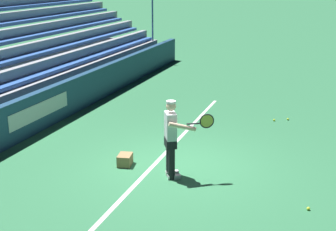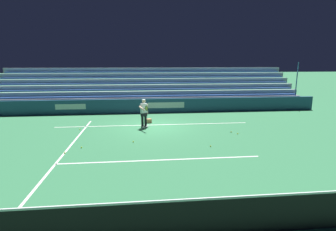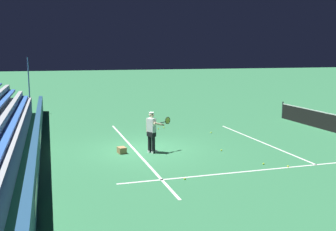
{
  "view_description": "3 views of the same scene",
  "coord_description": "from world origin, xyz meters",
  "views": [
    {
      "loc": [
        9.45,
        3.07,
        4.22
      ],
      "look_at": [
        -0.75,
        -0.44,
        0.97
      ],
      "focal_mm": 50.0,
      "sensor_mm": 36.0,
      "label": 1
    },
    {
      "loc": [
        0.75,
        15.47,
        3.91
      ],
      "look_at": [
        -0.79,
        0.74,
        0.85
      ],
      "focal_mm": 28.0,
      "sensor_mm": 36.0,
      "label": 2
    },
    {
      "loc": [
        16.04,
        -3.93,
        4.12
      ],
      "look_at": [
        -0.85,
        1.23,
        1.31
      ],
      "focal_mm": 42.0,
      "sensor_mm": 36.0,
      "label": 3
    }
  ],
  "objects": [
    {
      "name": "tennis_player",
      "position": [
        0.58,
        0.1,
        0.89
      ],
      "size": [
        0.55,
        1.07,
        1.71
      ],
      "color": "black",
      "rests_on": "ground"
    },
    {
      "name": "court_baseline_white",
      "position": [
        0.0,
        -0.5,
        0.0
      ],
      "size": [
        12.0,
        0.1,
        0.01
      ],
      "primitive_type": "cube",
      "color": "white",
      "rests_on": "ground"
    },
    {
      "name": "ground_plane",
      "position": [
        0.0,
        0.0,
        0.0
      ],
      "size": [
        160.0,
        160.0,
        0.0
      ],
      "primitive_type": "plane",
      "color": "#337A4C"
    },
    {
      "name": "tennis_ball_toward_net",
      "position": [
        -4.5,
        2.11,
        0.03
      ],
      "size": [
        0.07,
        0.07,
        0.07
      ],
      "primitive_type": "sphere",
      "color": "#CCE533",
      "rests_on": "ground"
    },
    {
      "name": "tennis_ball_stray_back",
      "position": [
        -4.26,
        1.73,
        0.03
      ],
      "size": [
        0.07,
        0.07,
        0.07
      ],
      "primitive_type": "sphere",
      "color": "#CCE533",
      "rests_on": "ground"
    },
    {
      "name": "back_wall_sponsor_board",
      "position": [
        0.01,
        -4.48,
        0.55
      ],
      "size": [
        26.45,
        0.25,
        1.1
      ],
      "color": "navy",
      "rests_on": "ground"
    },
    {
      "name": "ball_box_cardboard",
      "position": [
        0.3,
        -1.13,
        0.13
      ],
      "size": [
        0.45,
        0.37,
        0.26
      ],
      "primitive_type": "cube",
      "rotation": [
        0.0,
        0.0,
        0.18
      ],
      "color": "#A87F51",
      "rests_on": "ground"
    },
    {
      "name": "tennis_ball_on_baseline",
      "position": [
        1.17,
        2.99,
        0.03
      ],
      "size": [
        0.07,
        0.07,
        0.07
      ],
      "primitive_type": "sphere",
      "color": "#CCE533",
      "rests_on": "ground"
    }
  ]
}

